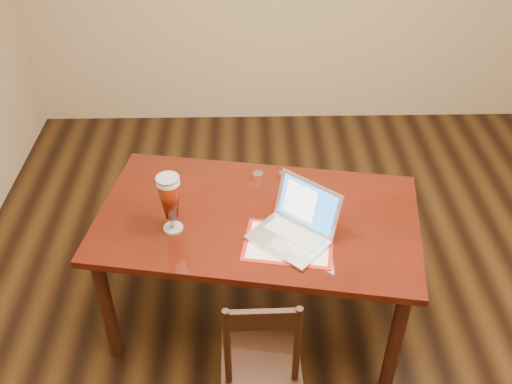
{
  "coord_description": "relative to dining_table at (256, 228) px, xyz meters",
  "views": [
    {
      "loc": [
        -0.41,
        -2.15,
        2.71
      ],
      "look_at": [
        -0.36,
        0.18,
        0.9
      ],
      "focal_mm": 40.0,
      "sensor_mm": 36.0,
      "label": 1
    }
  ],
  "objects": [
    {
      "name": "dining_table",
      "position": [
        0.0,
        0.0,
        0.0
      ],
      "size": [
        1.8,
        1.2,
        1.11
      ],
      "rotation": [
        0.0,
        0.0,
        -0.17
      ],
      "color": "#440F09",
      "rests_on": "ground"
    },
    {
      "name": "ground",
      "position": [
        0.36,
        -0.13,
        -0.7
      ],
      "size": [
        5.0,
        5.0,
        0.0
      ],
      "primitive_type": "plane",
      "color": "black",
      "rests_on": "ground"
    },
    {
      "name": "room_shell",
      "position": [
        0.36,
        -0.13,
        1.06
      ],
      "size": [
        4.51,
        5.01,
        2.71
      ],
      "color": "tan",
      "rests_on": "ground"
    },
    {
      "name": "dining_chair",
      "position": [
        0.01,
        -0.61,
        -0.28
      ],
      "size": [
        0.38,
        0.37,
        0.89
      ],
      "rotation": [
        0.0,
        0.0,
        0.02
      ],
      "color": "black",
      "rests_on": "ground"
    }
  ]
}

